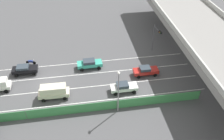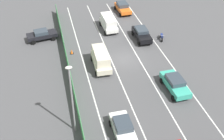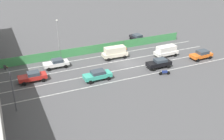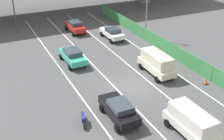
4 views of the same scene
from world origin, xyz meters
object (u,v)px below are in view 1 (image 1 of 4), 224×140
Objects in this scene: car_sedan_white at (124,87)px; traffic_light at (156,35)px; car_taxi_teal at (90,63)px; street_lamp at (118,89)px; traffic_cone at (27,113)px; car_sedan_red at (146,71)px; car_sedan_black at (25,69)px; motorcycle at (31,62)px; car_van_cream at (54,91)px.

traffic_light reaches higher than car_sedan_white.
street_lamp reaches higher than car_taxi_teal.
traffic_cone is at bearing -79.44° from car_sedan_white.
street_lamp is (7.87, -6.41, 3.61)m from car_sedan_red.
traffic_light is 9.63× the size of traffic_cone.
car_sedan_red is 0.77× the size of traffic_light.
traffic_light is at bearing 102.38° from car_taxi_teal.
car_sedan_black is 0.77× the size of traffic_light.
car_sedan_white is 8.87m from car_taxi_teal.
traffic_cone is at bearing -72.01° from car_sedan_red.
street_lamp reaches higher than car_sedan_white.
traffic_cone is (13.09, 0.67, -0.18)m from motorcycle.
car_sedan_black is 1.00× the size of car_sedan_red.
car_sedan_red reaches higher than car_sedan_white.
motorcycle is at bearing -154.79° from car_van_cream.
street_lamp reaches higher than traffic_cone.
street_lamp is (11.65, 14.93, 3.60)m from car_sedan_black.
car_taxi_teal is at bearing 75.18° from motorcycle.
motorcycle is at bearing -104.82° from car_taxi_teal.
car_sedan_red is 8.17m from traffic_light.
car_van_cream is 11.26m from car_sedan_white.
car_sedan_black reaches higher than traffic_cone.
car_taxi_teal is 0.62× the size of street_lamp.
car_sedan_white is (0.32, 11.25, -0.41)m from car_van_cream.
car_van_cream is 8.91m from car_sedan_black.
car_sedan_red reaches higher than traffic_cone.
traffic_light is (-0.02, 24.25, 3.57)m from motorcycle.
traffic_light is (-10.26, 8.32, 3.16)m from car_sedan_white.
traffic_light is at bearing 151.40° from car_sedan_red.
traffic_cone is (2.85, -15.26, -0.60)m from car_sedan_white.
traffic_light is at bearing 145.34° from street_lamp.
car_sedan_red is at bearing 72.25° from motorcycle.
car_sedan_red is at bearing 69.05° from car_taxi_teal.
car_taxi_teal is 0.80× the size of traffic_light.
car_sedan_white is 15.53m from traffic_cone.
car_taxi_teal is (-7.03, 6.28, -0.37)m from car_van_cream.
car_sedan_black is at bearing -172.41° from traffic_cone.
car_van_cream is at bearing 37.12° from car_sedan_black.
car_van_cream is 1.10× the size of car_sedan_red.
street_lamp is 14.27m from traffic_cone.
car_sedan_black is at bearing -127.98° from street_lamp.
traffic_light is (-2.84, 24.95, 3.11)m from car_sedan_black.
car_sedan_white is at bearing -39.04° from traffic_light.
traffic_cone is at bearing -45.28° from car_taxi_teal.
traffic_cone is at bearing -95.85° from street_lamp.
car_van_cream is 11.06m from street_lamp.
car_van_cream is 16.31m from car_sedan_red.
car_taxi_teal is at bearing 89.63° from car_sedan_black.
car_sedan_red is 0.97× the size of car_taxi_teal.
car_sedan_red is 1.01× the size of car_sedan_white.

